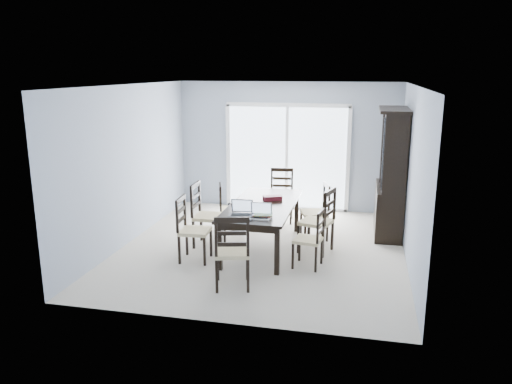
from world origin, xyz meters
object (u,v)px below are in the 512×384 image
chair_right_near (314,233)px  chair_end_far (282,189)px  dining_table (262,209)px  chair_end_near (232,244)px  chair_left_far (226,203)px  game_box (272,198)px  china_hutch (391,174)px  cell_phone (249,220)px  laptop_dark (241,212)px  chair_right_mid (322,214)px  chair_right_far (320,205)px  chair_left_near (188,222)px  hot_tub (271,178)px  chair_left_mid (203,208)px  laptop_silver (260,215)px

chair_right_near → chair_end_far: size_ratio=0.88×
dining_table → chair_end_near: bearing=-92.4°
chair_left_far → game_box: 1.04m
china_hutch → chair_end_near: china_hutch is taller
cell_phone → laptop_dark: bearing=161.7°
chair_right_mid → chair_right_far: size_ratio=1.08×
chair_right_far → game_box: bearing=104.0°
china_hutch → chair_right_near: size_ratio=2.17×
chair_left_far → chair_left_near: bearing=-25.8°
chair_end_far → cell_phone: (-0.04, -2.57, 0.14)m
laptop_dark → dining_table: bearing=73.4°
hot_tub → laptop_dark: bearing=-85.4°
chair_left_mid → chair_left_far: size_ratio=1.19×
chair_left_mid → chair_end_near: chair_left_mid is taller
dining_table → chair_right_far: chair_right_far is taller
chair_end_near → dining_table: bearing=72.9°
chair_left_far → laptop_dark: size_ratio=2.99×
dining_table → game_box: bearing=65.9°
chair_right_far → game_box: chair_right_far is taller
cell_phone → hot_tub: 4.33m
laptop_dark → cell_phone: 0.26m
chair_left_near → chair_right_near: chair_left_near is taller
china_hutch → chair_left_far: (-2.82, -0.56, -0.54)m
chair_end_near → chair_end_far: bearing=73.5°
laptop_dark → cell_phone: (0.17, -0.20, -0.05)m
laptop_silver → cell_phone: 0.19m
chair_end_near → game_box: chair_end_near is taller
chair_right_mid → cell_phone: chair_right_mid is taller
china_hutch → chair_end_near: bearing=-126.2°
dining_table → chair_end_near: chair_end_near is taller
dining_table → cell_phone: size_ratio=22.08×
hot_tub → chair_left_far: bearing=-96.3°
dining_table → chair_left_far: bearing=139.1°
chair_right_near → chair_end_near: (-0.96, -0.99, 0.10)m
chair_left_mid → chair_right_mid: size_ratio=1.01×
chair_right_near → laptop_dark: chair_right_near is taller
chair_left_near → chair_left_far: (0.19, 1.41, -0.07)m
chair_left_mid → china_hutch: bearing=112.3°
chair_end_near → laptop_dark: (-0.11, 0.88, 0.17)m
laptop_silver → chair_right_mid: bearing=44.7°
chair_right_far → laptop_dark: bearing=126.6°
chair_right_near → laptop_silver: chair_right_near is taller
china_hutch → chair_right_mid: size_ratio=1.83×
cell_phone → laptop_silver: bearing=76.4°
chair_left_far → chair_end_far: (0.83, 0.96, 0.08)m
game_box → chair_end_far: bearing=93.4°
chair_left_far → chair_end_near: chair_end_near is taller
chair_right_near → chair_end_near: 1.38m
chair_left_near → chair_right_mid: 2.08m
chair_right_near → chair_end_near: chair_end_near is taller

